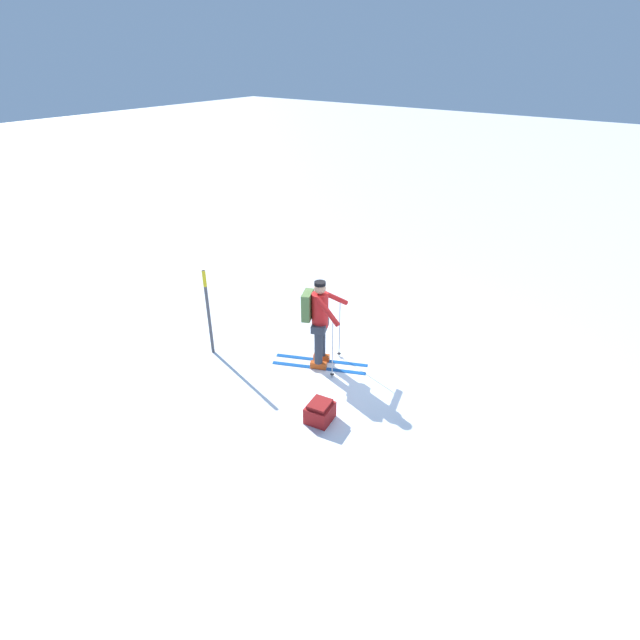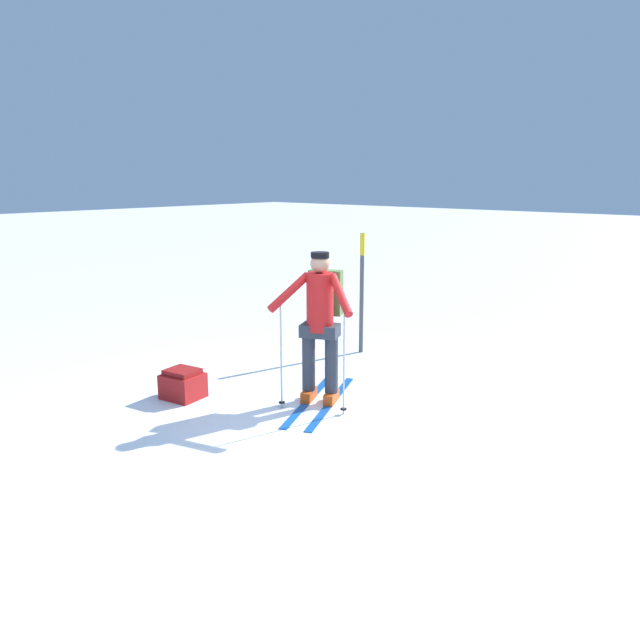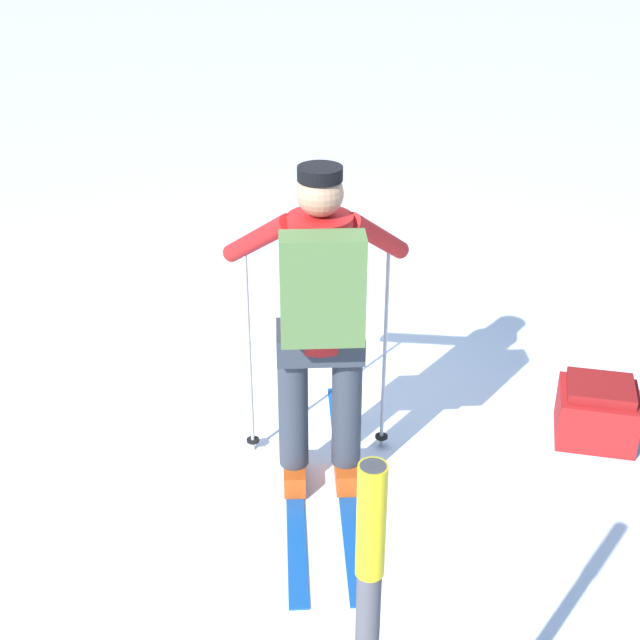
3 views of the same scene
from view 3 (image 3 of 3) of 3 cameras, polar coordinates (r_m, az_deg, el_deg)
name	(u,v)px [view 3 (image 3 of 3)]	position (r m, az deg, el deg)	size (l,w,h in m)	color
ground_plane	(312,395)	(5.41, -0.53, -4.81)	(80.00, 80.00, 0.00)	white
skier	(320,319)	(4.17, 0.02, 0.07)	(1.76, 1.13, 1.71)	#144C9E
dropped_backpack	(597,412)	(5.19, 17.30, -5.63)	(0.45, 0.48, 0.35)	maroon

